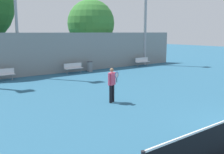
# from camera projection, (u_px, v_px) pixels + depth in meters

# --- Properties ---
(tennis_player) EXTENTS (0.54, 0.48, 1.70)m
(tennis_player) POSITION_uv_depth(u_px,v_px,m) (112.00, 83.00, 12.62)
(tennis_player) COLOR black
(tennis_player) RESTS_ON ground_plane
(bench_courtside_near) EXTENTS (1.64, 0.40, 0.84)m
(bench_courtside_near) POSITION_uv_depth(u_px,v_px,m) (73.00, 67.00, 21.77)
(bench_courtside_near) COLOR silver
(bench_courtside_near) RESTS_ON ground_plane
(bench_courtside_far) EXTENTS (1.70, 0.40, 0.84)m
(bench_courtside_far) POSITION_uv_depth(u_px,v_px,m) (142.00, 61.00, 26.50)
(bench_courtside_far) COLOR silver
(bench_courtside_far) RESTS_ON ground_plane
(light_pole_near_left) EXTENTS (0.90, 0.60, 10.53)m
(light_pole_near_left) POSITION_uv_depth(u_px,v_px,m) (145.00, 8.00, 26.79)
(light_pole_near_left) COLOR #939399
(light_pole_near_left) RESTS_ON ground_plane
(trash_bin) EXTENTS (0.51, 0.51, 0.87)m
(trash_bin) POSITION_uv_depth(u_px,v_px,m) (90.00, 66.00, 22.82)
(trash_bin) COLOR gray
(trash_bin) RESTS_ON ground_plane
(back_fence) EXTENTS (27.10, 0.06, 3.35)m
(back_fence) POSITION_uv_depth(u_px,v_px,m) (56.00, 53.00, 21.45)
(back_fence) COLOR gray
(back_fence) RESTS_ON ground_plane
(tree_dark_dense) EXTENTS (4.84, 4.84, 6.71)m
(tree_dark_dense) POSITION_uv_depth(u_px,v_px,m) (91.00, 23.00, 26.99)
(tree_dark_dense) COLOR brown
(tree_dark_dense) RESTS_ON ground_plane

